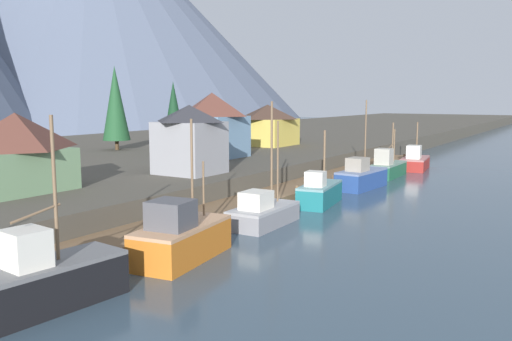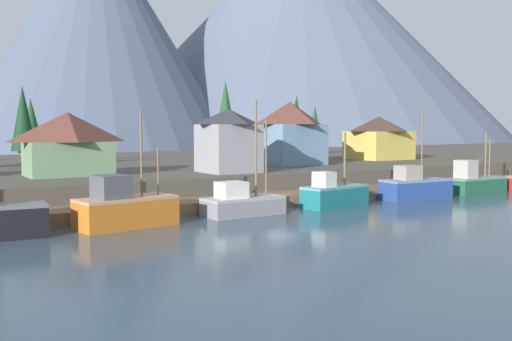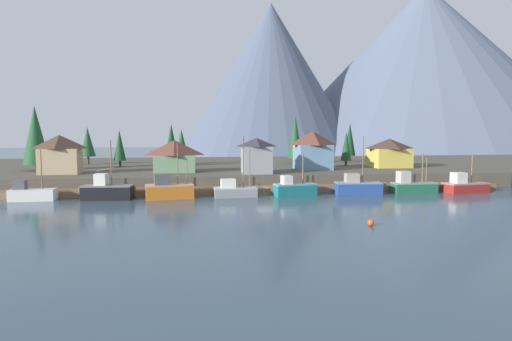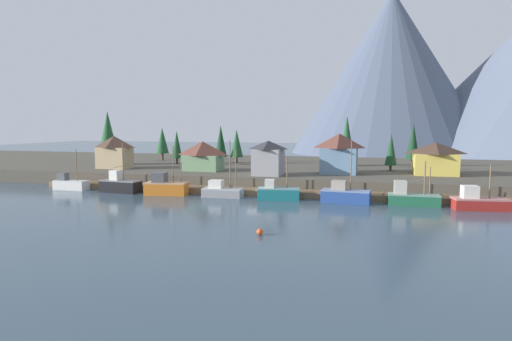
{
  "view_description": "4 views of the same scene",
  "coord_description": "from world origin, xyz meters",
  "views": [
    {
      "loc": [
        -37.98,
        -22.05,
        9.4
      ],
      "look_at": [
        -0.91,
        1.48,
        3.43
      ],
      "focal_mm": 37.48,
      "sensor_mm": 36.0,
      "label": 1
    },
    {
      "loc": [
        -28.48,
        -41.34,
        7.02
      ],
      "look_at": [
        -1.68,
        1.46,
        3.23
      ],
      "focal_mm": 41.0,
      "sensor_mm": 36.0,
      "label": 2
    },
    {
      "loc": [
        -10.7,
        -66.11,
        9.82
      ],
      "look_at": [
        -1.03,
        2.96,
        3.55
      ],
      "focal_mm": 30.08,
      "sensor_mm": 36.0,
      "label": 3
    },
    {
      "loc": [
        19.2,
        -67.46,
        11.46
      ],
      "look_at": [
        -0.77,
        3.53,
        3.9
      ],
      "focal_mm": 30.72,
      "sensor_mm": 36.0,
      "label": 4
    }
  ],
  "objects": [
    {
      "name": "house_green",
      "position": [
        -14.6,
        13.49,
        5.5
      ],
      "size": [
        7.75,
        5.12,
        5.86
      ],
      "color": "#6B8E66",
      "rests_on": "shoreline_bank"
    },
    {
      "name": "fishing_boat_teal",
      "position": [
        4.28,
        -1.88,
        1.1
      ],
      "size": [
        6.75,
        3.45,
        6.54
      ],
      "rotation": [
        0.0,
        0.0,
        0.17
      ],
      "color": "#196B70",
      "rests_on": "ground_plane"
    },
    {
      "name": "fishing_boat_green",
      "position": [
        23.94,
        -1.43,
        1.16
      ],
      "size": [
        7.16,
        2.61,
        6.45
      ],
      "rotation": [
        0.0,
        0.0,
        0.02
      ],
      "color": "#1E5B3D",
      "rests_on": "ground_plane"
    },
    {
      "name": "mountain_central_peak",
      "position": [
        103.25,
        139.15,
        41.18
      ],
      "size": [
        158.4,
        158.4,
        82.36
      ],
      "primitive_type": "cone",
      "color": "slate",
      "rests_on": "ground_plane"
    },
    {
      "name": "house_yellow",
      "position": [
        29.25,
        18.6,
        5.54
      ],
      "size": [
        7.82,
        7.12,
        5.94
      ],
      "color": "gold",
      "rests_on": "shoreline_bank"
    },
    {
      "name": "dock",
      "position": [
        0.0,
        1.99,
        0.5
      ],
      "size": [
        80.0,
        4.0,
        1.6
      ],
      "color": "brown",
      "rests_on": "ground_plane"
    },
    {
      "name": "fishing_boat_orange",
      "position": [
        -14.82,
        -2.16,
        1.36
      ],
      "size": [
        7.24,
        3.95,
        8.19
      ],
      "rotation": [
        0.0,
        0.0,
        0.15
      ],
      "color": "#CC6B1E",
      "rests_on": "ground_plane"
    },
    {
      "name": "house_blue",
      "position": [
        12.05,
        15.77,
        6.34
      ],
      "size": [
        6.87,
        6.88,
        7.52
      ],
      "color": "#6689A8",
      "rests_on": "shoreline_bank"
    },
    {
      "name": "conifer_back_left",
      "position": [
        -15.92,
        27.41,
        7.92
      ],
      "size": [
        2.78,
        2.78,
        9.09
      ],
      "color": "#4C3823",
      "rests_on": "shoreline_bank"
    },
    {
      "name": "conifer_centre",
      "position": [
        -13.99,
        33.18,
        7.18
      ],
      "size": [
        3.19,
        3.19,
        8.01
      ],
      "color": "#4C3823",
      "rests_on": "shoreline_bank"
    },
    {
      "name": "mountain_west_peak",
      "position": [
        22.94,
        126.74,
        33.51
      ],
      "size": [
        81.47,
        81.47,
        67.03
      ],
      "primitive_type": "cone",
      "color": "#4C566B",
      "rests_on": "ground_plane"
    },
    {
      "name": "house_grey",
      "position": [
        -0.06,
        9.22,
        5.7
      ],
      "size": [
        5.26,
        5.53,
        6.28
      ],
      "color": "gray",
      "rests_on": "shoreline_bank"
    },
    {
      "name": "conifer_near_left",
      "position": [
        26.38,
        34.17,
        8.03
      ],
      "size": [
        2.9,
        2.9,
        9.52
      ],
      "color": "#4C3823",
      "rests_on": "shoreline_bank"
    },
    {
      "name": "ground_plane",
      "position": [
        0.0,
        20.0,
        -0.5
      ],
      "size": [
        400.0,
        400.0,
        1.0
      ],
      "primitive_type": "cube",
      "color": "#384C5B"
    },
    {
      "name": "fishing_boat_grey",
      "position": [
        -5.01,
        -1.7,
        0.99
      ],
      "size": [
        6.5,
        3.1,
        9.15
      ],
      "rotation": [
        0.0,
        0.0,
        0.04
      ],
      "color": "gray",
      "rests_on": "ground_plane"
    },
    {
      "name": "shoreline_bank",
      "position": [
        0.0,
        32.0,
        1.25
      ],
      "size": [
        400.0,
        56.0,
        2.5
      ],
      "primitive_type": "cube",
      "color": "#4C473D",
      "rests_on": "ground_plane"
    },
    {
      "name": "fishing_boat_blue",
      "position": [
        14.51,
        -1.75,
        1.19
      ],
      "size": [
        7.28,
        3.24,
        9.2
      ],
      "rotation": [
        0.0,
        0.0,
        -0.07
      ],
      "color": "navy",
      "rests_on": "ground_plane"
    },
    {
      "name": "conifer_near_right",
      "position": [
        12.25,
        31.93,
        8.71
      ],
      "size": [
        3.62,
        3.62,
        11.14
      ],
      "color": "#4C3823",
      "rests_on": "shoreline_bank"
    },
    {
      "name": "conifer_back_right",
      "position": [
        21.52,
        23.11,
        6.77
      ],
      "size": [
        2.33,
        2.33,
        7.44
      ],
      "color": "#4C3823",
      "rests_on": "shoreline_bank"
    }
  ]
}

